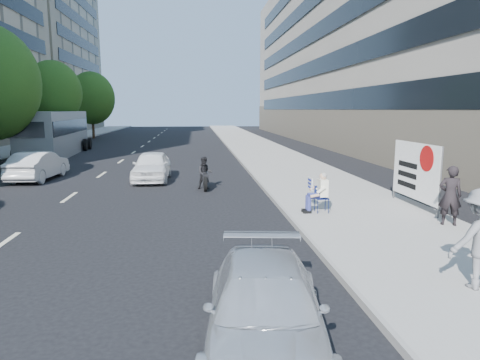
{
  "coord_description": "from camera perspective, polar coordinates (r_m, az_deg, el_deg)",
  "views": [
    {
      "loc": [
        -1.46,
        -9.29,
        3.46
      ],
      "look_at": [
        -0.19,
        2.92,
        1.43
      ],
      "focal_mm": 32.0,
      "sensor_mm": 36.0,
      "label": 1
    }
  ],
  "objects": [
    {
      "name": "protest_banner",
      "position": [
        15.62,
        22.34,
        1.13
      ],
      "size": [
        0.08,
        3.06,
        2.2
      ],
      "color": "#4C4C4C",
      "rests_on": "near_sidewalk"
    },
    {
      "name": "white_sedan_mid",
      "position": [
        23.4,
        -25.3,
        1.75
      ],
      "size": [
        1.81,
        4.39,
        1.41
      ],
      "primitive_type": "imported",
      "rotation": [
        0.0,
        0.0,
        3.07
      ],
      "color": "silver",
      "rests_on": "ground"
    },
    {
      "name": "white_sedan_near",
      "position": [
        21.44,
        -11.68,
        1.85
      ],
      "size": [
        1.76,
        4.22,
        1.43
      ],
      "primitive_type": "imported",
      "rotation": [
        0.0,
        0.0,
        -0.02
      ],
      "color": "white",
      "rests_on": "ground"
    },
    {
      "name": "ground",
      "position": [
        10.01,
        2.85,
        -10.81
      ],
      "size": [
        160.0,
        160.0,
        0.0
      ],
      "primitive_type": "plane",
      "color": "black",
      "rests_on": "ground"
    },
    {
      "name": "seated_protester",
      "position": [
        14.05,
        10.4,
        -1.35
      ],
      "size": [
        0.83,
        1.12,
        1.31
      ],
      "color": "navy",
      "rests_on": "near_sidewalk"
    },
    {
      "name": "pedestrian_woman",
      "position": [
        13.67,
        26.22,
        -1.87
      ],
      "size": [
        0.74,
        0.61,
        1.73
      ],
      "primitive_type": "imported",
      "rotation": [
        0.0,
        0.0,
        2.77
      ],
      "color": "black",
      "rests_on": "near_sidewalk"
    },
    {
      "name": "bus",
      "position": [
        35.37,
        -23.37,
        5.68
      ],
      "size": [
        3.37,
        12.2,
        3.3
      ],
      "rotation": [
        0.0,
        0.0,
        0.07
      ],
      "color": "slate",
      "rests_on": "ground"
    },
    {
      "name": "near_building",
      "position": [
        45.69,
        18.83,
        17.15
      ],
      "size": [
        14.0,
        70.0,
        20.0
      ],
      "primitive_type": "cube",
      "color": "gray",
      "rests_on": "ground"
    },
    {
      "name": "parked_sedan",
      "position": [
        6.46,
        3.35,
        -16.79
      ],
      "size": [
        2.23,
        4.38,
        1.22
      ],
      "primitive_type": "imported",
      "rotation": [
        0.0,
        0.0,
        -0.13
      ],
      "color": "silver",
      "rests_on": "ground"
    },
    {
      "name": "near_sidewalk",
      "position": [
        29.98,
        4.61,
        2.89
      ],
      "size": [
        5.0,
        120.0,
        0.15
      ],
      "primitive_type": "cube",
      "color": "gray",
      "rests_on": "ground"
    },
    {
      "name": "tree_far_d",
      "position": [
        41.18,
        -23.65,
        10.62
      ],
      "size": [
        4.8,
        4.8,
        7.65
      ],
      "color": "#382616",
      "rests_on": "ground"
    },
    {
      "name": "tree_far_e",
      "position": [
        54.69,
        -19.18,
        10.27
      ],
      "size": [
        5.4,
        5.4,
        7.89
      ],
      "color": "#382616",
      "rests_on": "ground"
    },
    {
      "name": "far_bldg_north",
      "position": [
        77.51,
        -28.69,
        16.1
      ],
      "size": [
        22.0,
        28.0,
        28.0
      ],
      "primitive_type": "cube",
      "color": "#C1AD91",
      "rests_on": "ground"
    },
    {
      "name": "motorcycle",
      "position": [
        18.78,
        -4.7,
        0.73
      ],
      "size": [
        0.72,
        2.05,
        1.42
      ],
      "rotation": [
        0.0,
        0.0,
        0.06
      ],
      "color": "black",
      "rests_on": "ground"
    }
  ]
}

